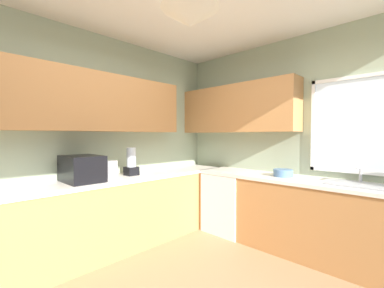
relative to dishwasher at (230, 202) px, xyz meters
name	(u,v)px	position (x,y,z in m)	size (l,w,h in m)	color
room_shell	(177,93)	(0.04, -1.07, 1.47)	(3.69, 4.11, 2.76)	#9EAD8E
counter_run_left	(101,216)	(-0.66, -1.66, 0.02)	(0.65, 3.72, 0.89)	#AD7542
counter_run_back	(302,216)	(1.03, 0.03, 0.02)	(2.78, 0.65, 0.89)	#AD7542
dishwasher	(230,202)	(0.00, 0.00, 0.00)	(0.60, 0.60, 0.84)	white
microwave	(82,169)	(-0.66, -1.87, 0.61)	(0.48, 0.36, 0.29)	black
kettle	(112,169)	(-0.64, -1.52, 0.57)	(0.14, 0.14, 0.21)	#B7B7BC
sink_assembly	(357,184)	(1.58, 0.04, 0.48)	(0.53, 0.40, 0.19)	#9EA0A5
bowl	(283,173)	(0.79, 0.03, 0.51)	(0.23, 0.23, 0.09)	#4C7099
blender_appliance	(131,163)	(-0.66, -1.24, 0.63)	(0.15, 0.15, 0.36)	black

